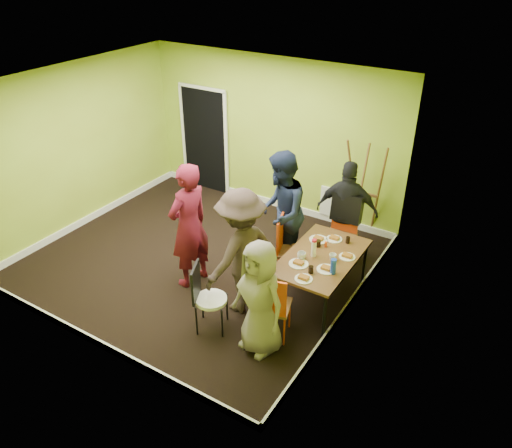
{
  "coord_description": "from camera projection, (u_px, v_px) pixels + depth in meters",
  "views": [
    {
      "loc": [
        4.25,
        -5.18,
        4.51
      ],
      "look_at": [
        1.05,
        0.0,
        0.98
      ],
      "focal_mm": 35.0,
      "sensor_mm": 36.0,
      "label": 1
    }
  ],
  "objects": [
    {
      "name": "ground",
      "position": [
        200.0,
        260.0,
        8.0
      ],
      "size": [
        5.0,
        5.0,
        0.0
      ],
      "primitive_type": "plane",
      "color": "black",
      "rests_on": "ground"
    },
    {
      "name": "room_walls",
      "position": [
        197.0,
        204.0,
        7.55
      ],
      "size": [
        5.04,
        4.54,
        2.82
      ],
      "color": "#92A72A",
      "rests_on": "ground"
    },
    {
      "name": "dining_table",
      "position": [
        321.0,
        259.0,
        6.78
      ],
      "size": [
        0.9,
        1.5,
        0.75
      ],
      "color": "black",
      "rests_on": "ground"
    },
    {
      "name": "chair_left_far",
      "position": [
        287.0,
        245.0,
        7.31
      ],
      "size": [
        0.53,
        0.52,
        1.02
      ],
      "rotation": [
        0.0,
        0.0,
        -1.27
      ],
      "color": "#EA4B16",
      "rests_on": "ground"
    },
    {
      "name": "chair_left_near",
      "position": [
        258.0,
        270.0,
        6.87
      ],
      "size": [
        0.45,
        0.45,
        0.92
      ],
      "rotation": [
        0.0,
        0.0,
        -1.79
      ],
      "color": "#EA4B16",
      "rests_on": "ground"
    },
    {
      "name": "chair_back_end",
      "position": [
        345.0,
        216.0,
        7.62
      ],
      "size": [
        0.47,
        0.56,
        1.13
      ],
      "rotation": [
        0.0,
        0.0,
        3.18
      ],
      "color": "#EA4B16",
      "rests_on": "ground"
    },
    {
      "name": "chair_front_end",
      "position": [
        273.0,
        304.0,
        6.18
      ],
      "size": [
        0.51,
        0.51,
        0.99
      ],
      "rotation": [
        0.0,
        0.0,
        0.3
      ],
      "color": "#EA4B16",
      "rests_on": "ground"
    },
    {
      "name": "chair_bentwood",
      "position": [
        206.0,
        295.0,
        6.38
      ],
      "size": [
        0.49,
        0.49,
        0.96
      ],
      "rotation": [
        0.0,
        0.0,
        -1.15
      ],
      "color": "black",
      "rests_on": "ground"
    },
    {
      "name": "easel",
      "position": [
        364.0,
        192.0,
        8.2
      ],
      "size": [
        0.69,
        0.65,
        1.73
      ],
      "color": "brown",
      "rests_on": "ground"
    },
    {
      "name": "plate_near_left",
      "position": [
        318.0,
        240.0,
        7.1
      ],
      "size": [
        0.26,
        0.26,
        0.01
      ],
      "primitive_type": "cylinder",
      "color": "white",
      "rests_on": "dining_table"
    },
    {
      "name": "plate_near_right",
      "position": [
        299.0,
        264.0,
        6.58
      ],
      "size": [
        0.26,
        0.26,
        0.01
      ],
      "primitive_type": "cylinder",
      "color": "white",
      "rests_on": "dining_table"
    },
    {
      "name": "plate_far_back",
      "position": [
        334.0,
        239.0,
        7.11
      ],
      "size": [
        0.23,
        0.23,
        0.01
      ],
      "primitive_type": "cylinder",
      "color": "white",
      "rests_on": "dining_table"
    },
    {
      "name": "plate_far_front",
      "position": [
        304.0,
        279.0,
        6.29
      ],
      "size": [
        0.23,
        0.23,
        0.01
      ],
      "primitive_type": "cylinder",
      "color": "white",
      "rests_on": "dining_table"
    },
    {
      "name": "plate_wall_back",
      "position": [
        347.0,
        257.0,
        6.72
      ],
      "size": [
        0.22,
        0.22,
        0.01
      ],
      "primitive_type": "cylinder",
      "color": "white",
      "rests_on": "dining_table"
    },
    {
      "name": "plate_wall_front",
      "position": [
        326.0,
        269.0,
        6.47
      ],
      "size": [
        0.25,
        0.25,
        0.01
      ],
      "primitive_type": "cylinder",
      "color": "white",
      "rests_on": "dining_table"
    },
    {
      "name": "thermos",
      "position": [
        314.0,
        249.0,
        6.69
      ],
      "size": [
        0.07,
        0.07,
        0.23
      ],
      "primitive_type": "cylinder",
      "color": "white",
      "rests_on": "dining_table"
    },
    {
      "name": "blue_bottle",
      "position": [
        333.0,
        266.0,
        6.35
      ],
      "size": [
        0.07,
        0.07,
        0.22
      ],
      "primitive_type": "cylinder",
      "color": "#193DC2",
      "rests_on": "dining_table"
    },
    {
      "name": "orange_bottle",
      "position": [
        326.0,
        244.0,
        6.93
      ],
      "size": [
        0.04,
        0.04,
        0.08
      ],
      "primitive_type": "cylinder",
      "color": "#EA4B16",
      "rests_on": "dining_table"
    },
    {
      "name": "glass_mid",
      "position": [
        318.0,
        243.0,
        6.93
      ],
      "size": [
        0.07,
        0.07,
        0.1
      ],
      "primitive_type": "cylinder",
      "color": "black",
      "rests_on": "dining_table"
    },
    {
      "name": "glass_back",
      "position": [
        348.0,
        240.0,
        7.02
      ],
      "size": [
        0.06,
        0.06,
        0.09
      ],
      "primitive_type": "cylinder",
      "color": "black",
      "rests_on": "dining_table"
    },
    {
      "name": "glass_front",
      "position": [
        311.0,
        269.0,
        6.39
      ],
      "size": [
        0.07,
        0.07,
        0.1
      ],
      "primitive_type": "cylinder",
      "color": "black",
      "rests_on": "dining_table"
    },
    {
      "name": "cup_a",
      "position": [
        302.0,
        256.0,
        6.67
      ],
      "size": [
        0.12,
        0.12,
        0.09
      ],
      "primitive_type": "imported",
      "color": "white",
      "rests_on": "dining_table"
    },
    {
      "name": "cup_b",
      "position": [
        333.0,
        257.0,
        6.64
      ],
      "size": [
        0.1,
        0.1,
        0.09
      ],
      "primitive_type": "imported",
      "color": "white",
      "rests_on": "dining_table"
    },
    {
      "name": "person_standing",
      "position": [
        189.0,
        226.0,
        7.05
      ],
      "size": [
        0.56,
        0.76,
        1.9
      ],
      "primitive_type": "imported",
      "rotation": [
        0.0,
        0.0,
        -1.73
      ],
      "color": "#540E1D",
      "rests_on": "ground"
    },
    {
      "name": "person_left_far",
      "position": [
        281.0,
        213.0,
        7.4
      ],
      "size": [
        1.02,
        1.13,
        1.89
      ],
      "primitive_type": "imported",
      "rotation": [
        0.0,
        0.0,
        -1.16
      ],
      "color": "#151D36",
      "rests_on": "ground"
    },
    {
      "name": "person_left_near",
      "position": [
        241.0,
        252.0,
        6.57
      ],
      "size": [
        0.89,
        1.27,
        1.8
      ],
      "primitive_type": "imported",
      "rotation": [
        0.0,
        0.0,
        -1.77
      ],
      "color": "#332622",
      "rests_on": "ground"
    },
    {
      "name": "person_back_end",
      "position": [
        347.0,
        211.0,
        7.73
      ],
      "size": [
        1.02,
        0.59,
        1.63
      ],
      "primitive_type": "imported",
      "rotation": [
        0.0,
        0.0,
        3.36
      ],
      "color": "black",
      "rests_on": "ground"
    },
    {
      "name": "person_front_end",
      "position": [
        260.0,
        298.0,
        5.93
      ],
      "size": [
        0.84,
        0.65,
        1.54
      ],
      "primitive_type": "imported",
      "rotation": [
        0.0,
        0.0,
        -0.24
      ],
      "color": "gray",
      "rests_on": "ground"
    }
  ]
}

